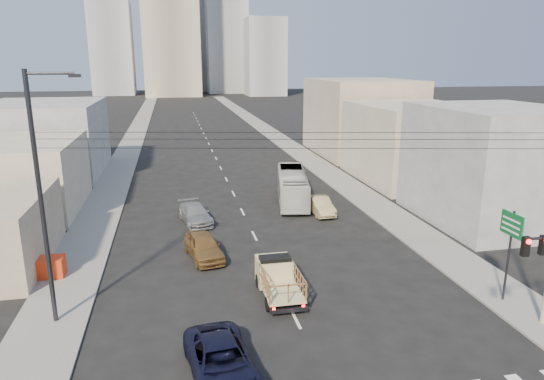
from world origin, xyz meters
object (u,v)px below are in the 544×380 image
object	(u,v)px
navy_pickup	(221,362)
green_sign	(511,235)
flatbed_pickup	(278,277)
sedan_grey	(195,214)
city_bus	(292,186)
sedan_brown	(204,246)
sedan_tan	(320,205)
streetlamp_left	(43,195)
crate_stack	(48,267)

from	to	relation	value
navy_pickup	green_sign	distance (m)	15.88
navy_pickup	flatbed_pickup	bearing A→B (deg)	54.06
navy_pickup	green_sign	size ratio (longest dim) A/B	1.06
sedan_grey	city_bus	bearing A→B (deg)	15.73
sedan_grey	green_sign	world-z (taller)	green_sign
sedan_brown	sedan_tan	bearing A→B (deg)	26.51
streetlamp_left	crate_stack	bearing A→B (deg)	106.43
streetlamp_left	sedan_grey	bearing A→B (deg)	62.26
city_bus	sedan_tan	world-z (taller)	city_bus
crate_stack	green_sign	bearing A→B (deg)	-18.20
navy_pickup	streetlamp_left	world-z (taller)	streetlamp_left
streetlamp_left	navy_pickup	bearing A→B (deg)	-38.79
flatbed_pickup	sedan_brown	bearing A→B (deg)	120.58
sedan_tan	sedan_grey	size ratio (longest dim) A/B	0.88
navy_pickup	streetlamp_left	size ratio (longest dim) A/B	0.44
green_sign	streetlamp_left	size ratio (longest dim) A/B	0.42
city_bus	sedan_tan	size ratio (longest dim) A/B	2.40
city_bus	crate_stack	world-z (taller)	city_bus
sedan_grey	crate_stack	distance (m)	12.37
sedan_brown	crate_stack	distance (m)	9.20
city_bus	streetlamp_left	bearing A→B (deg)	-120.66
sedan_grey	streetlamp_left	distance (m)	16.80
sedan_brown	streetlamp_left	distance (m)	11.51
navy_pickup	sedan_grey	size ratio (longest dim) A/B	1.09
sedan_grey	crate_stack	world-z (taller)	sedan_grey
city_bus	sedan_brown	world-z (taller)	city_bus
sedan_brown	green_sign	xyz separation A→B (m)	(15.04, -9.14, 2.94)
city_bus	crate_stack	xyz separation A→B (m)	(-17.93, -12.96, -0.74)
sedan_tan	sedan_grey	world-z (taller)	sedan_grey
navy_pickup	sedan_brown	xyz separation A→B (m)	(0.18, 12.54, 0.06)
green_sign	crate_stack	bearing A→B (deg)	161.80
flatbed_pickup	streetlamp_left	bearing A→B (deg)	-176.89
crate_stack	city_bus	bearing A→B (deg)	35.86
flatbed_pickup	crate_stack	xyz separation A→B (m)	(-12.69, 4.84, -0.40)
flatbed_pickup	streetlamp_left	distance (m)	12.32
flatbed_pickup	green_sign	distance (m)	12.17
city_bus	streetlamp_left	size ratio (longest dim) A/B	0.86
city_bus	sedan_grey	world-z (taller)	city_bus
navy_pickup	sedan_brown	distance (m)	12.54
navy_pickup	sedan_tan	world-z (taller)	navy_pickup
sedan_brown	crate_stack	size ratio (longest dim) A/B	2.61
flatbed_pickup	sedan_grey	distance (m)	13.89
city_bus	sedan_brown	size ratio (longest dim) A/B	2.19
green_sign	sedan_tan	bearing A→B (deg)	106.28
city_bus	green_sign	world-z (taller)	green_sign
flatbed_pickup	navy_pickup	bearing A→B (deg)	-119.99
sedan_brown	green_sign	distance (m)	17.84
sedan_grey	green_sign	xyz separation A→B (m)	(15.21, -16.48, 3.03)
sedan_grey	green_sign	size ratio (longest dim) A/B	0.98
sedan_grey	flatbed_pickup	bearing A→B (deg)	-84.91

